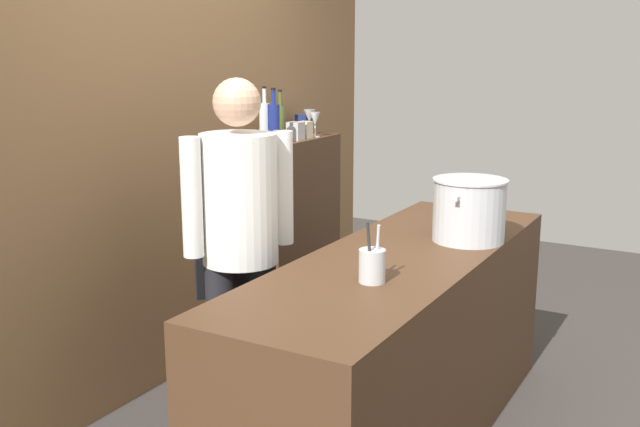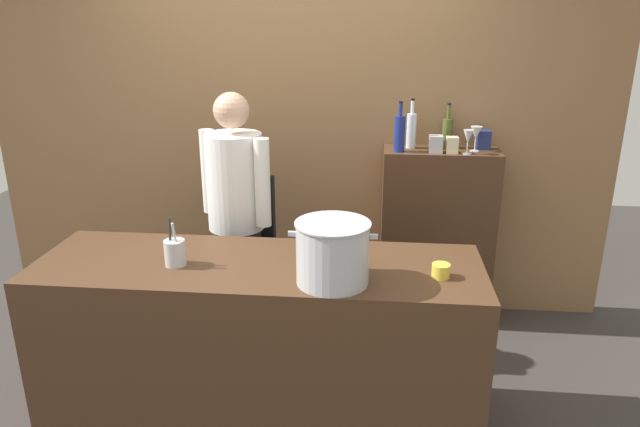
% 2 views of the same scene
% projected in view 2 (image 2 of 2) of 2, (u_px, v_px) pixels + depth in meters
% --- Properties ---
extents(ground_plane, '(8.00, 8.00, 0.00)m').
position_uv_depth(ground_plane, '(264.00, 413.00, 3.19)').
color(ground_plane, '#383330').
extents(brick_back_panel, '(4.40, 0.10, 3.00)m').
position_uv_depth(brick_back_panel, '(295.00, 102.00, 4.02)').
color(brick_back_panel, olive).
rests_on(brick_back_panel, ground_plane).
extents(prep_counter, '(2.25, 0.70, 0.90)m').
position_uv_depth(prep_counter, '(261.00, 341.00, 3.04)').
color(prep_counter, '#472D1C').
rests_on(prep_counter, ground_plane).
extents(bar_cabinet, '(0.76, 0.32, 1.23)m').
position_uv_depth(bar_cabinet, '(436.00, 237.00, 4.02)').
color(bar_cabinet, '#472D1C').
rests_on(bar_cabinet, ground_plane).
extents(chef, '(0.47, 0.41, 1.66)m').
position_uv_depth(chef, '(237.00, 208.00, 3.52)').
color(chef, black).
rests_on(chef, ground_plane).
extents(stockpot_large, '(0.41, 0.35, 0.29)m').
position_uv_depth(stockpot_large, '(333.00, 253.00, 2.64)').
color(stockpot_large, '#B7BABF').
rests_on(stockpot_large, prep_counter).
extents(utensil_crock, '(0.10, 0.10, 0.24)m').
position_uv_depth(utensil_crock, '(175.00, 252.00, 2.85)').
color(utensil_crock, '#B7BABF').
rests_on(utensil_crock, prep_counter).
extents(butter_jar, '(0.09, 0.09, 0.07)m').
position_uv_depth(butter_jar, '(441.00, 271.00, 2.73)').
color(butter_jar, yellow).
rests_on(butter_jar, prep_counter).
extents(wine_bottle_olive, '(0.07, 0.07, 0.29)m').
position_uv_depth(wine_bottle_olive, '(447.00, 132.00, 3.86)').
color(wine_bottle_olive, '#475123').
rests_on(wine_bottle_olive, bar_cabinet).
extents(wine_bottle_clear, '(0.06, 0.06, 0.33)m').
position_uv_depth(wine_bottle_clear, '(411.00, 130.00, 3.83)').
color(wine_bottle_clear, silver).
rests_on(wine_bottle_clear, bar_cabinet).
extents(wine_bottle_cobalt, '(0.07, 0.07, 0.33)m').
position_uv_depth(wine_bottle_cobalt, '(400.00, 133.00, 3.73)').
color(wine_bottle_cobalt, navy).
rests_on(wine_bottle_cobalt, bar_cabinet).
extents(wine_glass_tall, '(0.07, 0.07, 0.15)m').
position_uv_depth(wine_glass_tall, '(468.00, 138.00, 3.67)').
color(wine_glass_tall, silver).
rests_on(wine_glass_tall, bar_cabinet).
extents(wine_glass_wide, '(0.08, 0.08, 0.16)m').
position_uv_depth(wine_glass_wide, '(476.00, 134.00, 3.73)').
color(wine_glass_wide, silver).
rests_on(wine_glass_wide, bar_cabinet).
extents(spice_tin_navy, '(0.09, 0.09, 0.12)m').
position_uv_depth(spice_tin_navy, '(483.00, 140.00, 3.82)').
color(spice_tin_navy, navy).
rests_on(spice_tin_navy, bar_cabinet).
extents(spice_tin_cream, '(0.08, 0.08, 0.10)m').
position_uv_depth(spice_tin_cream, '(452.00, 145.00, 3.71)').
color(spice_tin_cream, beige).
rests_on(spice_tin_cream, bar_cabinet).
extents(spice_tin_silver, '(0.08, 0.08, 0.11)m').
position_uv_depth(spice_tin_silver, '(436.00, 144.00, 3.73)').
color(spice_tin_silver, '#B2B2B7').
rests_on(spice_tin_silver, bar_cabinet).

